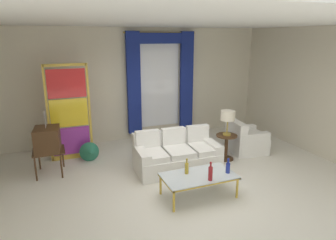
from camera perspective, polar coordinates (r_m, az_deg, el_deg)
The scene contains 16 objects.
ground_plane at distance 5.95m, azimuth 2.84°, elevation -12.03°, with size 16.00×16.00×0.00m, color silver.
wall_rear at distance 8.25m, azimuth -5.88°, elevation 6.73°, with size 8.00×0.12×3.00m, color beige.
wall_right at distance 8.07m, azimuth 25.59°, elevation 5.09°, with size 0.12×7.00×3.00m, color beige.
ceiling_slab at distance 6.02m, azimuth -0.07°, elevation 18.09°, with size 8.00×7.60×0.04m, color white.
curtained_window at distance 8.25m, azimuth -1.38°, elevation 8.50°, with size 2.00×0.17×2.70m.
couch_white_long at distance 6.48m, azimuth 1.50°, elevation -6.64°, with size 1.79×0.99×0.86m.
coffee_table at distance 5.39m, azimuth 5.86°, elevation -10.69°, with size 1.29×0.70×0.41m.
bottle_blue_decanter at distance 5.49m, azimuth 11.35°, elevation -8.78°, with size 0.08×0.08×0.28m.
bottle_crystal_tall at distance 5.37m, azimuth 3.58°, elevation -9.03°, with size 0.07×0.07×0.29m.
bottle_amber_squat at distance 5.16m, azimuth 8.09°, elevation -9.92°, with size 0.07×0.07×0.34m.
vintage_tv at distance 6.55m, azimuth -21.99°, elevation -3.63°, with size 0.62×0.64×1.35m.
armchair_white at distance 7.62m, azimuth 14.41°, elevation -3.85°, with size 0.91×0.90×0.80m.
stained_glass_divider at distance 7.12m, azimuth -18.28°, elevation 0.97°, with size 0.95×0.05×2.20m.
peacock_figurine at distance 7.05m, azimuth -14.65°, elevation -6.05°, with size 0.44×0.60×0.50m.
round_side_table at distance 7.04m, azimuth 11.03°, elevation -4.66°, with size 0.48×0.48×0.59m.
table_lamp_brass at distance 6.84m, azimuth 11.31°, elevation 0.63°, with size 0.32×0.32×0.57m.
Camera 1 is at (-2.21, -4.79, 2.75)m, focal length 32.01 mm.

